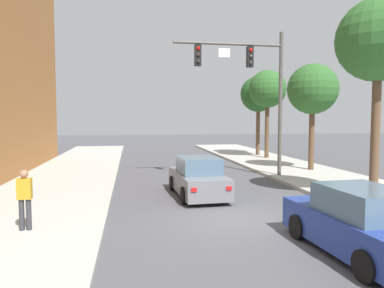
# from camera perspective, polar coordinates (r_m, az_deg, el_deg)

# --- Properties ---
(ground_plane) EXTENTS (120.00, 120.00, 0.00)m
(ground_plane) POSITION_cam_1_polar(r_m,az_deg,el_deg) (11.59, 7.12, -11.80)
(ground_plane) COLOR #4C4C51
(sidewalk_left) EXTENTS (5.00, 60.00, 0.15)m
(sidewalk_left) POSITION_cam_1_polar(r_m,az_deg,el_deg) (11.57, -26.21, -11.83)
(sidewalk_left) COLOR #B2AFA8
(sidewalk_left) RESTS_ON ground
(traffic_signal_mast) EXTENTS (5.80, 0.38, 7.50)m
(traffic_signal_mast) POSITION_cam_1_polar(r_m,az_deg,el_deg) (19.32, 9.38, 10.36)
(traffic_signal_mast) COLOR #514C47
(traffic_signal_mast) RESTS_ON sidewalk_right
(car_lead_grey) EXTENTS (2.00, 4.32, 1.60)m
(car_lead_grey) POSITION_cam_1_polar(r_m,az_deg,el_deg) (14.80, 0.92, -5.43)
(car_lead_grey) COLOR slate
(car_lead_grey) RESTS_ON ground
(car_following_blue) EXTENTS (1.99, 4.31, 1.60)m
(car_following_blue) POSITION_cam_1_polar(r_m,az_deg,el_deg) (9.37, 24.88, -11.40)
(car_following_blue) COLOR navy
(car_following_blue) RESTS_ON ground
(pedestrian_sidewalk_left_walker) EXTENTS (0.36, 0.22, 1.64)m
(pedestrian_sidewalk_left_walker) POSITION_cam_1_polar(r_m,az_deg,el_deg) (10.79, -24.84, -7.53)
(pedestrian_sidewalk_left_walker) COLOR #333338
(pedestrian_sidewalk_left_walker) RESTS_ON sidewalk_left
(fire_hydrant) EXTENTS (0.48, 0.24, 0.72)m
(fire_hydrant) POSITION_cam_1_polar(r_m,az_deg,el_deg) (14.70, 24.08, -6.70)
(fire_hydrant) COLOR red
(fire_hydrant) RESTS_ON sidewalk_right
(street_tree_nearest) EXTENTS (3.04, 3.04, 7.39)m
(street_tree_nearest) POSITION_cam_1_polar(r_m,az_deg,el_deg) (15.29, 27.30, 14.18)
(street_tree_nearest) COLOR brown
(street_tree_nearest) RESTS_ON sidewalk_right
(street_tree_second) EXTENTS (2.93, 2.93, 6.19)m
(street_tree_second) POSITION_cam_1_polar(r_m,az_deg,el_deg) (22.44, 18.46, 8.10)
(street_tree_second) COLOR brown
(street_tree_second) RESTS_ON sidewalk_right
(street_tree_third) EXTENTS (2.86, 2.86, 6.68)m
(street_tree_third) POSITION_cam_1_polar(r_m,az_deg,el_deg) (28.42, 11.80, 8.37)
(street_tree_third) COLOR brown
(street_tree_third) RESTS_ON sidewalk_right
(street_tree_farthest) EXTENTS (2.94, 2.94, 6.49)m
(street_tree_farthest) POSITION_cam_1_polar(r_m,az_deg,el_deg) (30.50, 10.41, 7.66)
(street_tree_farthest) COLOR brown
(street_tree_farthest) RESTS_ON sidewalk_right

